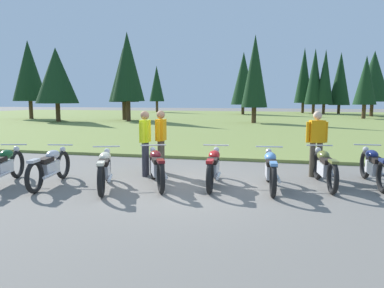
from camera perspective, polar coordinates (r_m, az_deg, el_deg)
The scene contains 14 objects.
ground_plane at distance 8.09m, azimuth -0.97°, elevation -6.86°, with size 140.00×140.00×0.00m, color slate.
grass_moorland at distance 33.32m, azimuth 9.80°, elevation 3.82°, with size 80.00×44.00×0.10m, color olive.
forest_treeline at distance 38.80m, azimuth 14.99°, elevation 10.50°, with size 45.64×29.48×8.75m.
motorcycle_british_green at distance 9.27m, azimuth -28.00°, elevation -3.13°, with size 0.78×2.05×0.88m.
motorcycle_silver at distance 8.76m, azimuth -21.81°, elevation -3.36°, with size 0.67×2.09×0.88m.
motorcycle_cream at distance 8.09m, azimuth -13.83°, elevation -3.90°, with size 0.94×1.99×0.88m.
motorcycle_maroon at distance 8.14m, azimuth -5.69°, elevation -3.64°, with size 1.05×1.93×0.88m.
motorcycle_red at distance 8.11m, azimuth 3.47°, elevation -3.66°, with size 0.62×2.10×0.88m.
motorcycle_sky_blue at distance 8.01m, azimuth 12.49°, elevation -3.97°, with size 0.62×2.10×0.88m.
motorcycle_olive at distance 8.60m, azimuth 20.49°, elevation -3.49°, with size 0.62×2.10×0.88m.
motorcycle_navy at distance 9.16m, azimuth 27.08°, elevation -3.20°, with size 0.62×2.10×0.88m.
rider_near_row_end at distance 9.50m, azimuth 19.35°, elevation 0.65°, with size 0.54×0.30×1.67m.
rider_checking_bike at distance 9.14m, azimuth -7.51°, elevation 0.75°, with size 0.26×0.55×1.67m.
rider_with_back_turned at distance 9.44m, azimuth -5.00°, elevation 0.99°, with size 0.24×0.55×1.67m.
Camera 1 is at (1.91, -7.61, 1.97)m, focal length 33.26 mm.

